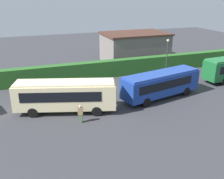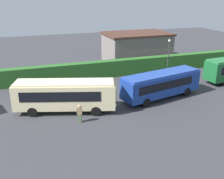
# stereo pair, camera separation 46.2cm
# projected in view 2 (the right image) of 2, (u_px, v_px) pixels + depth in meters

# --- Properties ---
(ground_plane) EXTENTS (104.91, 104.91, 0.00)m
(ground_plane) POSITION_uv_depth(u_px,v_px,m) (97.00, 107.00, 27.83)
(ground_plane) COLOR #38383D
(bus_cream) EXTENTS (10.35, 5.35, 3.26)m
(bus_cream) POSITION_uv_depth(u_px,v_px,m) (65.00, 95.00, 26.14)
(bus_cream) COLOR beige
(bus_cream) RESTS_ON ground_plane
(bus_blue) EXTENTS (10.12, 4.51, 3.04)m
(bus_blue) POSITION_uv_depth(u_px,v_px,m) (161.00, 84.00, 29.60)
(bus_blue) COLOR navy
(bus_blue) RESTS_ON ground_plane
(person_center) EXTENTS (0.53, 0.41, 1.78)m
(person_center) POSITION_uv_depth(u_px,v_px,m) (80.00, 113.00, 24.25)
(person_center) COLOR #4C6B47
(person_center) RESTS_ON ground_plane
(person_right) EXTENTS (0.26, 0.46, 1.88)m
(person_right) POSITION_uv_depth(u_px,v_px,m) (156.00, 79.00, 33.54)
(person_right) COLOR olive
(person_right) RESTS_ON ground_plane
(hedge_row) EXTENTS (64.45, 1.34, 2.36)m
(hedge_row) POSITION_uv_depth(u_px,v_px,m) (77.00, 72.00, 36.02)
(hedge_row) COLOR #2A6224
(hedge_row) RESTS_ON ground_plane
(depot_building) EXTENTS (11.00, 7.51, 5.01)m
(depot_building) POSITION_uv_depth(u_px,v_px,m) (136.00, 47.00, 45.25)
(depot_building) COLOR slate
(depot_building) RESTS_ON ground_plane
(lamppost) EXTENTS (0.36, 0.36, 5.33)m
(lamppost) POSITION_uv_depth(u_px,v_px,m) (168.00, 53.00, 36.97)
(lamppost) COLOR #38383D
(lamppost) RESTS_ON ground_plane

